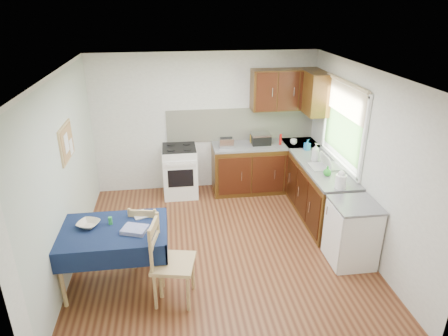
{
  "coord_description": "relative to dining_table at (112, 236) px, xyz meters",
  "views": [
    {
      "loc": [
        -0.61,
        -4.81,
        3.33
      ],
      "look_at": [
        0.1,
        0.32,
        1.11
      ],
      "focal_mm": 32.0,
      "sensor_mm": 36.0,
      "label": 1
    }
  ],
  "objects": [
    {
      "name": "floor",
      "position": [
        1.39,
        0.59,
        -0.69
      ],
      "size": [
        4.2,
        4.2,
        0.0
      ],
      "primitive_type": "plane",
      "color": "#4F2615",
      "rests_on": "ground"
    },
    {
      "name": "ceiling",
      "position": [
        1.39,
        0.59,
        1.81
      ],
      "size": [
        4.0,
        4.2,
        0.02
      ],
      "primitive_type": "cube",
      "color": "silver",
      "rests_on": "wall_back"
    },
    {
      "name": "wall_back",
      "position": [
        1.39,
        2.69,
        0.56
      ],
      "size": [
        4.0,
        0.02,
        2.5
      ],
      "primitive_type": "cube",
      "color": "silver",
      "rests_on": "ground"
    },
    {
      "name": "wall_front",
      "position": [
        1.39,
        -1.51,
        0.56
      ],
      "size": [
        4.0,
        0.02,
        2.5
      ],
      "primitive_type": "cube",
      "color": "silver",
      "rests_on": "ground"
    },
    {
      "name": "wall_left",
      "position": [
        -0.61,
        0.59,
        0.56
      ],
      "size": [
        0.02,
        4.2,
        2.5
      ],
      "primitive_type": "cube",
      "color": "silver",
      "rests_on": "ground"
    },
    {
      "name": "wall_right",
      "position": [
        3.39,
        0.59,
        0.56
      ],
      "size": [
        0.02,
        4.2,
        2.5
      ],
      "primitive_type": "cube",
      "color": "silver",
      "rests_on": "ground"
    },
    {
      "name": "base_cabinets",
      "position": [
        2.74,
        1.85,
        -0.26
      ],
      "size": [
        1.9,
        2.3,
        0.86
      ],
      "color": "#311D08",
      "rests_on": "ground"
    },
    {
      "name": "worktop_back",
      "position": [
        2.44,
        2.39,
        0.19
      ],
      "size": [
        1.9,
        0.6,
        0.04
      ],
      "primitive_type": "cube",
      "color": "slate",
      "rests_on": "base_cabinets"
    },
    {
      "name": "worktop_right",
      "position": [
        3.09,
        1.24,
        0.19
      ],
      "size": [
        0.6,
        1.7,
        0.04
      ],
      "primitive_type": "cube",
      "color": "slate",
      "rests_on": "base_cabinets"
    },
    {
      "name": "worktop_corner",
      "position": [
        3.09,
        2.39,
        0.19
      ],
      "size": [
        0.6,
        0.6,
        0.04
      ],
      "primitive_type": "cube",
      "color": "slate",
      "rests_on": "base_cabinets"
    },
    {
      "name": "splashback",
      "position": [
        2.04,
        2.68,
        0.51
      ],
      "size": [
        2.7,
        0.02,
        0.6
      ],
      "primitive_type": "cube",
      "color": "#EBE6C7",
      "rests_on": "wall_back"
    },
    {
      "name": "upper_cabinets",
      "position": [
        2.91,
        2.39,
        1.16
      ],
      "size": [
        1.2,
        0.85,
        0.7
      ],
      "color": "#311D08",
      "rests_on": "wall_back"
    },
    {
      "name": "stove",
      "position": [
        0.89,
        2.39,
        -0.23
      ],
      "size": [
        0.6,
        0.61,
        0.92
      ],
      "color": "white",
      "rests_on": "ground"
    },
    {
      "name": "window",
      "position": [
        3.36,
        1.29,
        0.96
      ],
      "size": [
        0.04,
        1.48,
        1.26
      ],
      "color": "#315724",
      "rests_on": "wall_right"
    },
    {
      "name": "fridge",
      "position": [
        3.09,
        0.04,
        -0.25
      ],
      "size": [
        0.58,
        0.6,
        0.89
      ],
      "color": "white",
      "rests_on": "ground"
    },
    {
      "name": "corkboard",
      "position": [
        -0.58,
        0.89,
        0.91
      ],
      "size": [
        0.04,
        0.62,
        0.47
      ],
      "color": "tan",
      "rests_on": "wall_left"
    },
    {
      "name": "dining_table",
      "position": [
        0.0,
        0.0,
        0.0
      ],
      "size": [
        1.31,
        0.89,
        0.79
      ],
      "rotation": [
        0.0,
        0.0,
        0.04
      ],
      "color": "#0D1736",
      "rests_on": "ground"
    },
    {
      "name": "chair_far",
      "position": [
        0.38,
        0.36,
        -0.21
      ],
      "size": [
        0.48,
        0.48,
        0.91
      ],
      "rotation": [
        0.0,
        0.0,
        2.93
      ],
      "color": "tan",
      "rests_on": "ground"
    },
    {
      "name": "chair_near",
      "position": [
        0.66,
        -0.37,
        -0.13
      ],
      "size": [
        0.55,
        0.55,
        1.06
      ],
      "rotation": [
        0.0,
        0.0,
        1.37
      ],
      "color": "tan",
      "rests_on": "ground"
    },
    {
      "name": "toaster",
      "position": [
        1.71,
        2.3,
        0.3
      ],
      "size": [
        0.25,
        0.15,
        0.19
      ],
      "rotation": [
        0.0,
        0.0,
        0.32
      ],
      "color": "silver",
      "rests_on": "worktop_back"
    },
    {
      "name": "sandwich_press",
      "position": [
        2.35,
        2.42,
        0.31
      ],
      "size": [
        0.34,
        0.29,
        0.2
      ],
      "rotation": [
        0.0,
        0.0,
        0.26
      ],
      "color": "black",
      "rests_on": "worktop_back"
    },
    {
      "name": "sauce_bottle",
      "position": [
        2.7,
        2.32,
        0.31
      ],
      "size": [
        0.04,
        0.04,
        0.19
      ],
      "primitive_type": "cylinder",
      "color": "red",
      "rests_on": "worktop_back"
    },
    {
      "name": "yellow_packet",
      "position": [
        2.24,
        2.5,
        0.28
      ],
      "size": [
        0.13,
        0.11,
        0.14
      ],
      "primitive_type": "cube",
      "rotation": [
        0.0,
        0.0,
        0.41
      ],
      "color": "gold",
      "rests_on": "worktop_back"
    },
    {
      "name": "dish_rack",
      "position": [
        3.11,
        1.22,
        0.24
      ],
      "size": [
        0.46,
        0.35,
        0.22
      ],
      "rotation": [
        0.0,
        0.0,
        -0.0
      ],
      "color": "#939399",
      "rests_on": "worktop_right"
    },
    {
      "name": "kettle",
      "position": [
        3.05,
        0.49,
        0.33
      ],
      "size": [
        0.15,
        0.15,
        0.26
      ],
      "color": "white",
      "rests_on": "worktop_right"
    },
    {
      "name": "cup",
      "position": [
        2.93,
        2.3,
        0.26
      ],
      "size": [
        0.13,
        0.13,
        0.1
      ],
      "primitive_type": "imported",
      "rotation": [
        0.0,
        0.0,
        0.06
      ],
      "color": "silver",
      "rests_on": "worktop_back"
    },
    {
      "name": "soap_bottle_a",
      "position": [
        3.03,
        1.47,
        0.36
      ],
      "size": [
        0.17,
        0.17,
        0.31
      ],
      "primitive_type": "imported",
      "rotation": [
        0.0,
        0.0,
        0.68
      ],
      "color": "white",
      "rests_on": "worktop_right"
    },
    {
      "name": "soap_bottle_b",
      "position": [
        3.08,
        1.99,
        0.31
      ],
      "size": [
        0.11,
        0.11,
        0.19
      ],
      "primitive_type": "imported",
      "rotation": [
        0.0,
        0.0,
        1.89
      ],
      "color": "#227AC7",
      "rests_on": "worktop_right"
    },
    {
      "name": "soap_bottle_c",
      "position": [
        3.02,
        0.91,
        0.29
      ],
      "size": [
        0.14,
        0.14,
        0.15
      ],
      "primitive_type": "imported",
      "rotation": [
        0.0,
        0.0,
        3.42
      ],
      "color": "green",
      "rests_on": "worktop_right"
    },
    {
      "name": "plate_bowl",
      "position": [
        -0.27,
        0.09,
        0.14
      ],
      "size": [
        0.33,
        0.33,
        0.06
      ],
      "primitive_type": "imported",
      "rotation": [
        0.0,
        0.0,
        -0.39
      ],
      "color": "beige",
      "rests_on": "dining_table"
    },
    {
      "name": "book",
      "position": [
        0.24,
        0.25,
        0.11
      ],
      "size": [
        0.23,
        0.26,
        0.02
      ],
      "primitive_type": "imported",
      "rotation": [
        0.0,
        0.0,
        0.33
      ],
      "color": "white",
      "rests_on": "dining_table"
    },
    {
      "name": "spice_jar",
      "position": [
        -0.02,
        0.11,
        0.15
      ],
      "size": [
        0.05,
        0.05,
        0.1
      ],
      "primitive_type": "cylinder",
      "color": "green",
      "rests_on": "dining_table"
    },
    {
      "name": "tea_towel",
      "position": [
        0.29,
        -0.09,
        0.13
      ],
      "size": [
        0.34,
        0.3,
        0.05
      ],
      "primitive_type": "cube",
      "rotation": [
        0.0,
        0.0,
        -0.35
      ],
      "color": "navy",
      "rests_on": "dining_table"
    }
  ]
}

